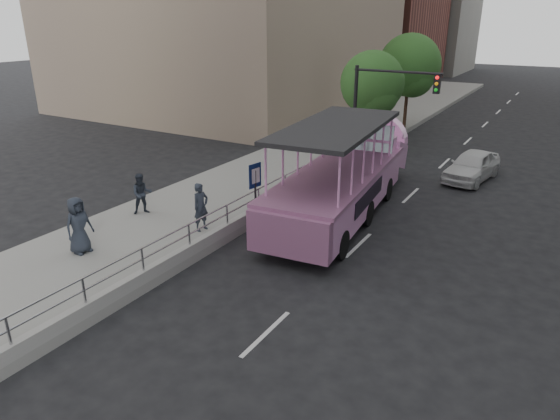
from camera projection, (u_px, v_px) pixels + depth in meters
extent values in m
plane|color=black|center=(274.00, 288.00, 14.55)|extent=(160.00, 160.00, 0.00)
cube|color=gray|center=(280.00, 170.00, 25.24)|extent=(5.50, 80.00, 0.30)
cube|color=#9D9D98|center=(228.00, 228.00, 17.47)|extent=(0.24, 30.00, 0.36)
cylinder|color=#A0A0A4|center=(8.00, 331.00, 10.87)|extent=(0.07, 0.07, 0.70)
cylinder|color=#A0A0A4|center=(84.00, 290.00, 12.47)|extent=(0.07, 0.07, 0.70)
cylinder|color=#A0A0A4|center=(142.00, 259.00, 14.07)|extent=(0.07, 0.07, 0.70)
cylinder|color=#A0A0A4|center=(189.00, 234.00, 15.67)|extent=(0.07, 0.07, 0.70)
cylinder|color=#A0A0A4|center=(227.00, 214.00, 17.27)|extent=(0.07, 0.07, 0.70)
cylinder|color=#A0A0A4|center=(258.00, 197.00, 18.87)|extent=(0.07, 0.07, 0.70)
cylinder|color=#A0A0A4|center=(285.00, 183.00, 20.47)|extent=(0.07, 0.07, 0.70)
cylinder|color=#A0A0A4|center=(308.00, 171.00, 22.07)|extent=(0.07, 0.07, 0.70)
cylinder|color=#A0A0A4|center=(327.00, 160.00, 23.67)|extent=(0.07, 0.07, 0.70)
cylinder|color=#A0A0A4|center=(345.00, 151.00, 25.27)|extent=(0.07, 0.07, 0.70)
cylinder|color=#A0A0A4|center=(227.00, 214.00, 17.27)|extent=(0.06, 22.00, 0.06)
cylinder|color=#A0A0A4|center=(227.00, 205.00, 17.15)|extent=(0.06, 22.00, 0.06)
cylinder|color=black|center=(273.00, 232.00, 17.14)|extent=(0.48, 1.02, 0.99)
cylinder|color=black|center=(339.00, 244.00, 16.19)|extent=(0.48, 1.02, 0.99)
cylinder|color=black|center=(306.00, 203.00, 19.73)|extent=(0.48, 1.02, 0.99)
cylinder|color=black|center=(366.00, 213.00, 18.78)|extent=(0.48, 1.02, 0.99)
cylinder|color=black|center=(332.00, 182.00, 22.31)|extent=(0.48, 1.02, 0.99)
cylinder|color=black|center=(386.00, 189.00, 21.36)|extent=(0.48, 1.02, 0.99)
cube|color=#F098DA|center=(338.00, 191.00, 19.21)|extent=(3.63, 9.21, 1.37)
cube|color=#F098DA|center=(374.00, 152.00, 23.54)|extent=(2.90, 2.58, 1.71)
cylinder|color=#F098DA|center=(380.00, 141.00, 24.21)|extent=(2.64, 1.02, 2.57)
cube|color=#90547D|center=(289.00, 236.00, 15.28)|extent=(2.76, 0.66, 1.37)
cube|color=#90547D|center=(339.00, 172.00, 18.94)|extent=(3.79, 9.55, 0.13)
cube|color=black|center=(337.00, 127.00, 17.90)|extent=(3.61, 7.48, 0.15)
cube|color=gray|center=(364.00, 137.00, 21.51)|extent=(2.53, 0.47, 1.15)
cube|color=#F098DA|center=(367.00, 142.00, 22.05)|extent=(2.51, 1.33, 0.55)
imported|color=silver|center=(472.00, 166.00, 23.93)|extent=(2.28, 4.37, 1.42)
imported|color=#262D38|center=(201.00, 207.00, 17.48)|extent=(0.52, 0.70, 1.73)
imported|color=#262D38|center=(142.00, 194.00, 18.99)|extent=(0.95, 0.98, 1.59)
imported|color=#262D38|center=(78.00, 225.00, 15.78)|extent=(0.64, 0.94, 1.87)
cylinder|color=black|center=(256.00, 203.00, 17.75)|extent=(0.08, 0.08, 2.41)
cube|color=#0B1C4E|center=(255.00, 176.00, 17.38)|extent=(0.12, 0.59, 0.87)
cube|color=silver|center=(256.00, 176.00, 17.37)|extent=(0.08, 0.38, 0.53)
cylinder|color=black|center=(354.00, 119.00, 24.99)|extent=(0.18, 0.18, 5.20)
cylinder|color=black|center=(397.00, 72.00, 23.16)|extent=(4.20, 0.12, 0.12)
cube|color=black|center=(437.00, 84.00, 22.42)|extent=(0.28, 0.22, 0.85)
sphere|color=red|center=(437.00, 78.00, 22.21)|extent=(0.16, 0.16, 0.16)
cylinder|color=#311E16|center=(369.00, 126.00, 28.42)|extent=(0.22, 0.22, 3.08)
sphere|color=#305C24|center=(372.00, 83.00, 27.54)|extent=(3.52, 3.52, 3.52)
sphere|color=#305C24|center=(376.00, 94.00, 27.31)|extent=(2.42, 2.42, 2.42)
cylinder|color=#311E16|center=(406.00, 108.00, 33.05)|extent=(0.22, 0.22, 3.47)
sphere|color=#305C24|center=(409.00, 65.00, 32.06)|extent=(3.97, 3.97, 3.97)
sphere|color=#305C24|center=(413.00, 76.00, 31.85)|extent=(2.73, 2.73, 2.73)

